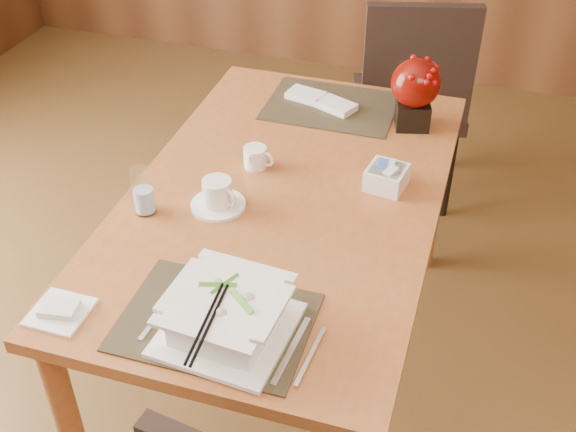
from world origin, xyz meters
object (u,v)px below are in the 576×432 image
(soup_setting, at_px, (227,316))
(creamer_jug, at_px, (255,157))
(dining_table, at_px, (285,219))
(water_glass, at_px, (143,191))
(sugar_caddy, at_px, (386,177))
(bread_plate, at_px, (60,312))
(far_chair, at_px, (411,93))
(berry_decor, at_px, (415,89))
(coffee_cup, at_px, (218,195))

(soup_setting, xyz_separation_m, creamer_jug, (-0.17, 0.69, -0.02))
(soup_setting, bearing_deg, dining_table, 98.81)
(water_glass, xyz_separation_m, sugar_caddy, (0.63, 0.32, -0.04))
(soup_setting, xyz_separation_m, bread_plate, (-0.41, -0.06, -0.05))
(dining_table, distance_m, bread_plate, 0.74)
(water_glass, relative_size, far_chair, 0.14)
(berry_decor, distance_m, bread_plate, 1.32)
(soup_setting, xyz_separation_m, sugar_caddy, (0.24, 0.70, -0.02))
(dining_table, distance_m, sugar_caddy, 0.33)
(soup_setting, height_order, coffee_cup, soup_setting)
(bread_plate, bearing_deg, dining_table, 59.68)
(water_glass, bearing_deg, soup_setting, -43.49)
(creamer_jug, bearing_deg, far_chair, 79.38)
(soup_setting, bearing_deg, water_glass, 141.34)
(sugar_caddy, xyz_separation_m, berry_decor, (0.01, 0.38, 0.10))
(coffee_cup, bearing_deg, berry_decor, 53.66)
(dining_table, xyz_separation_m, far_chair, (0.21, 1.10, -0.10))
(dining_table, relative_size, coffee_cup, 9.43)
(dining_table, bearing_deg, sugar_caddy, 23.96)
(sugar_caddy, relative_size, berry_decor, 0.46)
(berry_decor, bearing_deg, soup_setting, -103.17)
(coffee_cup, xyz_separation_m, far_chair, (0.38, 1.22, -0.23))
(sugar_caddy, height_order, berry_decor, berry_decor)
(sugar_caddy, distance_m, bread_plate, 1.00)
(bread_plate, bearing_deg, soup_setting, 8.24)
(dining_table, distance_m, far_chair, 1.13)
(creamer_jug, bearing_deg, dining_table, -32.22)
(coffee_cup, height_order, far_chair, far_chair)
(creamer_jug, height_order, far_chair, far_chair)
(soup_setting, relative_size, bread_plate, 2.33)
(coffee_cup, xyz_separation_m, sugar_caddy, (0.44, 0.24, -0.01))
(creamer_jug, relative_size, far_chair, 0.09)
(far_chair, bearing_deg, soup_setting, 69.24)
(dining_table, relative_size, berry_decor, 6.21)
(far_chair, bearing_deg, creamer_jug, 55.97)
(water_glass, xyz_separation_m, far_chair, (0.57, 1.30, -0.27))
(bread_plate, distance_m, far_chair, 1.84)
(soup_setting, bearing_deg, berry_decor, 81.67)
(berry_decor, xyz_separation_m, bread_plate, (-0.66, -1.14, -0.13))
(soup_setting, height_order, bread_plate, soup_setting)
(bread_plate, relative_size, far_chair, 0.14)
(berry_decor, bearing_deg, creamer_jug, -137.24)
(sugar_caddy, distance_m, far_chair, 1.01)
(soup_setting, distance_m, creamer_jug, 0.71)
(water_glass, distance_m, sugar_caddy, 0.71)
(dining_table, bearing_deg, berry_decor, 59.92)
(coffee_cup, distance_m, water_glass, 0.21)
(water_glass, bearing_deg, berry_decor, 47.50)
(dining_table, distance_m, soup_setting, 0.60)
(sugar_caddy, height_order, bread_plate, sugar_caddy)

